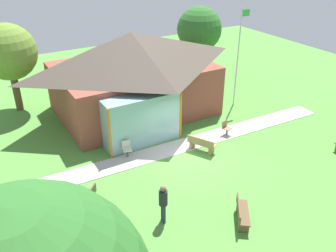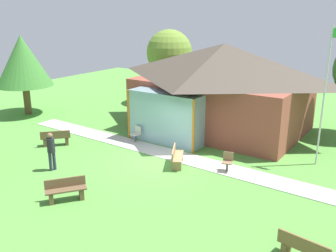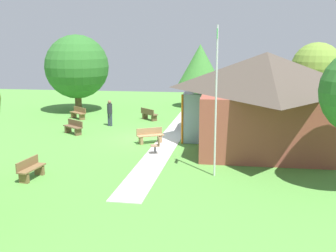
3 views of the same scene
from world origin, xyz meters
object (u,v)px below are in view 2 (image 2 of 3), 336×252
(bench_lawn_far_right, at_px, (304,250))
(patio_chair_porch_left, at_px, (136,135))
(flagpole, at_px, (325,91))
(bench_front_center, at_px, (66,190))
(tree_behind_pavilion_left, at_px, (169,53))
(tree_west_hedge, at_px, (23,61))
(visitor_strolling_lawn, at_px, (51,148))
(pavilion, at_px, (221,86))
(bench_rear_near_path, at_px, (177,157))
(patio_chair_lawn_spare, at_px, (228,162))
(bench_mid_left, at_px, (56,138))

(bench_lawn_far_right, distance_m, patio_chair_porch_left, 11.56)
(flagpole, xyz_separation_m, bench_front_center, (-6.91, -8.84, -3.03))
(patio_chair_porch_left, bearing_deg, tree_behind_pavilion_left, -55.20)
(flagpole, height_order, tree_west_hedge, flagpole)
(bench_front_center, distance_m, visitor_strolling_lawn, 3.13)
(pavilion, bearing_deg, tree_west_hedge, -161.00)
(bench_rear_near_path, relative_size, patio_chair_porch_left, 1.78)
(pavilion, bearing_deg, visitor_strolling_lawn, -109.21)
(flagpole, relative_size, tree_west_hedge, 1.18)
(bench_lawn_far_right, bearing_deg, pavilion, 135.75)
(patio_chair_lawn_spare, bearing_deg, patio_chair_porch_left, -24.35)
(tree_behind_pavilion_left, bearing_deg, patio_chair_porch_left, -66.88)
(patio_chair_lawn_spare, bearing_deg, bench_front_center, 39.82)
(pavilion, bearing_deg, tree_behind_pavilion_left, 147.58)
(pavilion, relative_size, bench_lawn_far_right, 6.55)
(bench_lawn_far_right, bearing_deg, tree_west_hedge, 172.41)
(pavilion, relative_size, tree_west_hedge, 1.91)
(bench_lawn_far_right, distance_m, bench_mid_left, 13.64)
(bench_lawn_far_right, height_order, patio_chair_lawn_spare, patio_chair_lawn_spare)
(bench_rear_near_path, relative_size, visitor_strolling_lawn, 0.88)
(pavilion, xyz_separation_m, flagpole, (6.20, -2.35, 0.82))
(visitor_strolling_lawn, bearing_deg, patio_chair_lawn_spare, -43.50)
(bench_front_center, relative_size, patio_chair_porch_left, 1.71)
(patio_chair_lawn_spare, relative_size, tree_west_hedge, 0.16)
(patio_chair_lawn_spare, height_order, visitor_strolling_lawn, visitor_strolling_lawn)
(bench_mid_left, bearing_deg, tree_west_hedge, 107.45)
(tree_behind_pavilion_left, bearing_deg, tree_west_hedge, -126.37)
(flagpole, height_order, bench_lawn_far_right, flagpole)
(bench_lawn_far_right, relative_size, bench_rear_near_path, 1.01)
(bench_rear_near_path, bearing_deg, bench_mid_left, -107.14)
(tree_behind_pavilion_left, bearing_deg, flagpole, -26.93)
(bench_mid_left, bearing_deg, bench_rear_near_path, -35.78)
(bench_lawn_far_right, distance_m, bench_front_center, 8.45)
(visitor_strolling_lawn, bearing_deg, bench_front_center, -107.07)
(pavilion, relative_size, patio_chair_lawn_spare, 11.78)
(pavilion, distance_m, patio_chair_porch_left, 5.75)
(visitor_strolling_lawn, bearing_deg, bench_rear_near_path, -37.30)
(patio_chair_porch_left, relative_size, tree_west_hedge, 0.16)
(flagpole, relative_size, patio_chair_porch_left, 7.29)
(flagpole, distance_m, bench_front_center, 11.62)
(bench_lawn_far_right, height_order, bench_front_center, same)
(tree_behind_pavilion_left, bearing_deg, bench_mid_left, -87.24)
(pavilion, xyz_separation_m, tree_west_hedge, (-12.43, -4.28, 0.99))
(flagpole, height_order, tree_behind_pavilion_left, flagpole)
(bench_front_center, distance_m, bench_rear_near_path, 5.33)
(flagpole, height_order, patio_chair_lawn_spare, flagpole)
(bench_rear_near_path, relative_size, tree_west_hedge, 0.29)
(tree_west_hedge, bearing_deg, bench_lawn_far_right, -15.66)
(flagpole, xyz_separation_m, bench_mid_left, (-11.97, -5.10, -3.03))
(tree_west_hedge, bearing_deg, patio_chair_porch_left, -1.97)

